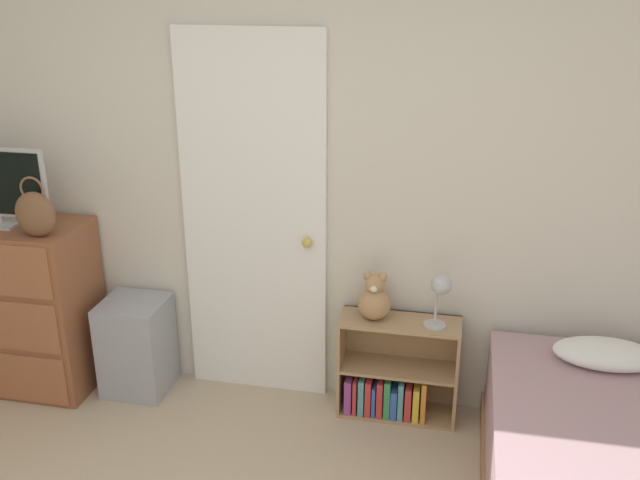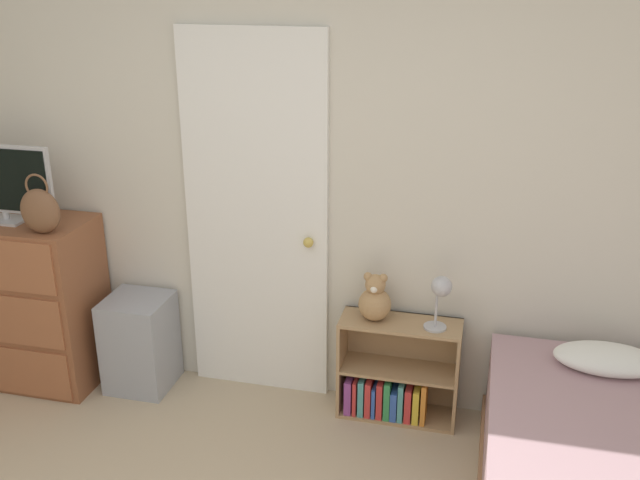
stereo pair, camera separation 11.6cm
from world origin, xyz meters
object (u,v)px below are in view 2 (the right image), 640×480
Objects in this scene: dresser at (21,300)px; tv at (0,182)px; bookshelf at (394,380)px; handbag at (40,210)px; teddy_bear at (375,300)px; storage_bin at (140,342)px; desk_lamp at (441,292)px.

tv is at bearing -56.54° from dresser.
dresser reaches higher than bookshelf.
dresser is at bearing 157.04° from handbag.
teddy_bear reaches higher than bookshelf.
dresser is 1.79× the size of storage_bin.
storage_bin is 0.87× the size of bookshelf.
tv reaches higher than desk_lamp.
bookshelf is at bearing 2.98° from dresser.
desk_lamp is at bearing -9.50° from bookshelf.
desk_lamp reaches higher than bookshelf.
tv is 1.13× the size of storage_bin.
bookshelf is 2.42× the size of teddy_bear.
tv is at bearing -173.41° from storage_bin.
bookshelf is at bearing 3.51° from tv.
dresser is 0.75m from storage_bin.
dresser reaches higher than storage_bin.
dresser is 1.55× the size of bookshelf.
teddy_bear is (1.37, 0.05, 0.41)m from storage_bin.
handbag reaches higher than dresser.
dresser is 2.09m from teddy_bear.
handbag is 1.83m from teddy_bear.
desk_lamp is at bearing 2.30° from tv.
storage_bin is at bearing 6.59° from tv.
desk_lamp reaches higher than storage_bin.
storage_bin is at bearing 4.93° from dresser.
handbag is at bearing -153.06° from storage_bin.
handbag reaches higher than desk_lamp.
storage_bin is (0.70, 0.08, -0.95)m from tv.
dresser is 3.05× the size of handbag.
bookshelf is at bearing 2.04° from storage_bin.
dresser is at bearing 123.46° from tv.
tv is (0.01, -0.02, 0.73)m from dresser.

